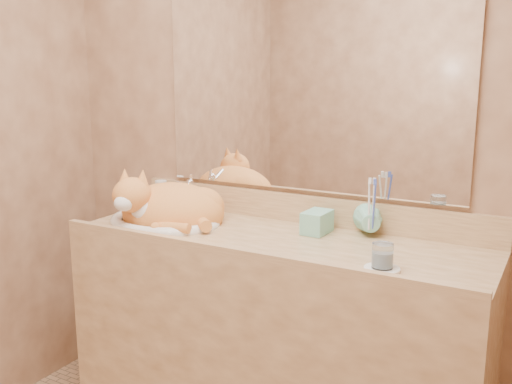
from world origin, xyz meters
The scene contains 12 objects.
wall_back centered at (0.00, 1.00, 1.25)m, with size 2.40×0.02×2.50m, color brown.
vanity_counter centered at (0.00, 0.72, 0.42)m, with size 1.60×0.55×0.85m, color #956B42, non-canonical shape.
mirror centered at (0.00, 0.99, 1.39)m, with size 1.30×0.02×0.80m, color white.
sink_basin centered at (-0.51, 0.70, 0.92)m, with size 0.48×0.40×0.15m, color white, non-canonical shape.
faucet centered at (-0.51, 0.89, 0.93)m, with size 0.04×0.12×0.16m, color white, non-canonical shape.
cat centered at (-0.50, 0.70, 0.93)m, with size 0.44×0.36×0.24m, color orange, non-canonical shape.
soap_dispenser centered at (0.11, 0.80, 0.95)m, with size 0.09×0.09×0.20m, color #7BC5AA.
toothbrush_cup centered at (0.32, 0.89, 0.90)m, with size 0.12×0.12×0.11m, color #7BC5AA.
toothbrushes centered at (0.32, 0.89, 0.99)m, with size 0.04×0.04×0.24m, color silver, non-canonical shape.
saucer centered at (0.46, 0.57, 0.85)m, with size 0.11×0.11×0.01m, color white.
water_glass centered at (0.46, 0.57, 0.90)m, with size 0.07×0.07×0.08m, color silver.
lotion_bottle centered at (-0.69, 0.91, 0.91)m, with size 0.05×0.05×0.13m, color silver.
Camera 1 is at (0.95, -1.13, 1.47)m, focal length 40.00 mm.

